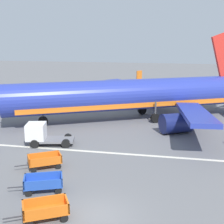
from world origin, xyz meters
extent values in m
plane|color=slate|center=(0.00, 0.00, 0.00)|extent=(220.00, 220.00, 0.00)
cube|color=silver|center=(0.00, 9.93, 0.01)|extent=(120.00, 0.36, 0.01)
cylinder|color=#28389E|center=(-1.30, 21.77, 3.15)|extent=(28.41, 16.92, 3.70)
cube|color=orange|center=(-1.30, 21.77, 2.13)|extent=(25.65, 15.39, 0.56)
cube|color=#28389E|center=(6.17, 16.20, 2.48)|extent=(3.73, 13.18, 1.35)
cylinder|color=navy|center=(4.36, 17.03, 1.13)|extent=(3.80, 3.32, 2.10)
cube|color=#28389E|center=(-1.42, 31.08, 2.48)|extent=(11.52, 10.49, 1.35)
cube|color=orange|center=(-2.03, 38.06, 3.43)|extent=(0.87, 0.96, 1.90)
cylinder|color=navy|center=(-1.80, 29.13, 1.13)|extent=(3.80, 3.32, 2.10)
cube|color=#28389E|center=(9.72, 30.98, 3.75)|extent=(4.95, 4.95, 0.24)
cylinder|color=#4C4C51|center=(-10.65, 17.00, 1.57)|extent=(0.20, 0.20, 2.04)
cylinder|color=black|center=(-10.65, 17.00, 0.55)|extent=(1.18, 0.90, 1.10)
cylinder|color=#4C4C51|center=(1.93, 20.94, 1.57)|extent=(0.20, 0.20, 2.04)
cylinder|color=black|center=(1.93, 20.94, 0.55)|extent=(1.18, 0.90, 1.10)
cylinder|color=#4C4C51|center=(-0.07, 24.86, 1.57)|extent=(0.20, 0.20, 2.04)
cylinder|color=black|center=(-0.07, 24.86, 0.55)|extent=(1.18, 0.90, 1.10)
cube|color=orange|center=(-2.72, -1.01, 0.48)|extent=(2.87, 2.43, 0.08)
cube|color=orange|center=(-2.40, -1.58, 0.80)|extent=(2.24, 1.29, 0.55)
cube|color=orange|center=(-3.03, -0.44, 0.80)|extent=(2.24, 1.29, 0.55)
cube|color=orange|center=(-3.77, -1.59, 0.80)|extent=(0.76, 1.27, 0.55)
cube|color=orange|center=(-1.67, -0.43, 0.80)|extent=(0.76, 1.27, 0.55)
cylinder|color=#2D2D33|center=(-4.29, -1.88, 0.44)|extent=(0.91, 0.55, 0.08)
cylinder|color=black|center=(-3.27, -1.95, 0.22)|extent=(0.46, 0.35, 0.44)
cylinder|color=black|center=(-3.81, -0.97, 0.22)|extent=(0.46, 0.35, 0.44)
cylinder|color=black|center=(-1.62, -1.05, 0.22)|extent=(0.46, 0.35, 0.44)
cylinder|color=black|center=(-2.17, -0.07, 0.22)|extent=(0.46, 0.35, 0.44)
cube|color=#234CB2|center=(-4.18, 2.10, 0.48)|extent=(2.84, 2.22, 0.08)
cube|color=#234CB2|center=(-3.94, 1.49, 0.80)|extent=(2.36, 1.01, 0.55)
cube|color=#234CB2|center=(-4.42, 2.70, 0.80)|extent=(2.36, 1.01, 0.55)
cube|color=#234CB2|center=(-5.29, 1.66, 0.80)|extent=(0.61, 1.34, 0.55)
cube|color=#234CB2|center=(-3.06, 2.54, 0.80)|extent=(0.61, 1.34, 0.55)
cylinder|color=#2D2D33|center=(-5.85, 1.44, 0.44)|extent=(0.96, 0.44, 0.08)
cylinder|color=black|center=(-4.84, 1.23, 0.22)|extent=(0.47, 0.31, 0.44)
cylinder|color=black|center=(-5.26, 2.27, 0.22)|extent=(0.47, 0.31, 0.44)
cylinder|color=black|center=(-3.10, 1.92, 0.22)|extent=(0.47, 0.31, 0.44)
cylinder|color=black|center=(-3.51, 2.96, 0.22)|extent=(0.47, 0.31, 0.44)
cube|color=orange|center=(-5.64, 5.73, 0.48)|extent=(2.86, 2.50, 0.08)
cube|color=orange|center=(-5.30, 5.18, 0.80)|extent=(2.18, 1.40, 0.55)
cube|color=orange|center=(-5.98, 6.29, 0.80)|extent=(2.18, 1.40, 0.55)
cube|color=orange|center=(-6.66, 5.10, 0.80)|extent=(0.82, 1.24, 0.55)
cube|color=orange|center=(-4.62, 6.36, 0.80)|extent=(0.82, 1.24, 0.55)
cylinder|color=#2D2D33|center=(-7.17, 4.79, 0.44)|extent=(0.89, 0.59, 0.08)
cylinder|color=black|center=(-6.14, 4.76, 0.22)|extent=(0.46, 0.37, 0.44)
cylinder|color=black|center=(-6.73, 5.72, 0.22)|extent=(0.46, 0.37, 0.44)
cylinder|color=black|center=(-4.55, 5.75, 0.22)|extent=(0.46, 0.37, 0.44)
cylinder|color=black|center=(-5.14, 6.70, 0.22)|extent=(0.46, 0.37, 0.44)
cube|color=slate|center=(-6.65, 11.10, 0.50)|extent=(3.44, 2.53, 0.20)
cube|color=white|center=(-8.58, 10.67, 1.35)|extent=(2.07, 2.23, 1.50)
cube|color=#19232D|center=(-9.36, 10.50, 1.50)|extent=(0.43, 1.59, 0.67)
cylinder|color=black|center=(-8.40, 9.83, 0.40)|extent=(0.85, 0.47, 0.80)
cylinder|color=black|center=(-8.78, 11.50, 0.40)|extent=(0.85, 0.47, 0.80)
cylinder|color=black|center=(-5.59, 10.46, 0.40)|extent=(0.85, 0.47, 0.80)
cylinder|color=black|center=(-5.96, 12.13, 0.40)|extent=(0.85, 0.47, 0.80)
camera|label=1|loc=(4.06, -15.85, 9.99)|focal=50.67mm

